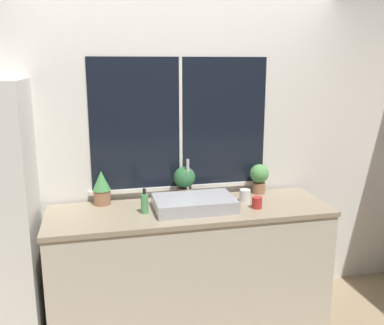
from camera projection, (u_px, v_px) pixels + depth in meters
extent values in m
cube|color=silver|center=(180.00, 144.00, 3.44)|extent=(8.00, 0.06, 2.70)
cube|color=black|center=(181.00, 123.00, 3.37)|extent=(1.41, 0.01, 1.02)
cube|color=silver|center=(181.00, 123.00, 3.36)|extent=(0.02, 0.01, 1.02)
cube|color=silver|center=(181.00, 187.00, 3.48)|extent=(1.47, 0.04, 0.03)
cube|color=silver|center=(351.00, 123.00, 4.66)|extent=(0.06, 7.00, 2.70)
cube|color=beige|center=(191.00, 268.00, 3.28)|extent=(2.07, 0.63, 0.90)
cube|color=gray|center=(190.00, 211.00, 3.18)|extent=(2.09, 0.65, 0.03)
cube|color=#ADADB2|center=(194.00, 203.00, 3.15)|extent=(0.59, 0.37, 0.09)
cylinder|color=#B7B7BC|center=(188.00, 198.00, 3.36)|extent=(0.04, 0.04, 0.03)
cylinder|color=#B7B7BC|center=(188.00, 178.00, 3.32)|extent=(0.02, 0.02, 0.30)
cylinder|color=#9E6B4C|center=(102.00, 197.00, 3.25)|extent=(0.13, 0.13, 0.11)
cone|color=#478E4C|center=(101.00, 181.00, 3.22)|extent=(0.14, 0.14, 0.15)
cylinder|color=#9E6B4C|center=(185.00, 193.00, 3.40)|extent=(0.12, 0.12, 0.09)
sphere|color=#2D6638|center=(184.00, 177.00, 3.37)|extent=(0.17, 0.17, 0.17)
cylinder|color=#9E6B4C|center=(259.00, 188.00, 3.53)|extent=(0.11, 0.11, 0.09)
sphere|color=#569951|center=(259.00, 174.00, 3.51)|extent=(0.15, 0.15, 0.15)
cylinder|color=#519E5B|center=(145.00, 204.00, 3.06)|extent=(0.05, 0.05, 0.14)
cylinder|color=black|center=(144.00, 191.00, 3.04)|extent=(0.02, 0.02, 0.04)
cylinder|color=white|center=(245.00, 196.00, 3.30)|extent=(0.08, 0.08, 0.10)
cylinder|color=#B72D28|center=(257.00, 203.00, 3.17)|extent=(0.08, 0.08, 0.08)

